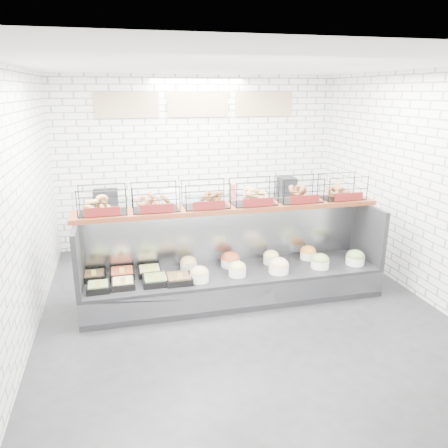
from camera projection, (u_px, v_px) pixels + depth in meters
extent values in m
plane|color=black|center=(239.00, 308.00, 5.73)|extent=(5.50, 5.50, 0.00)
cube|color=white|center=(199.00, 162.00, 7.84)|extent=(5.00, 0.02, 3.00)
cube|color=white|center=(19.00, 209.00, 4.72)|extent=(0.02, 5.50, 3.00)
cube|color=white|center=(419.00, 186.00, 5.86)|extent=(0.02, 5.50, 3.00)
cube|color=white|center=(242.00, 65.00, 4.85)|extent=(5.00, 5.50, 0.02)
cube|color=#C6B38A|center=(127.00, 105.00, 7.25)|extent=(1.05, 0.03, 0.42)
cube|color=#C6B38A|center=(198.00, 105.00, 7.52)|extent=(1.05, 0.03, 0.42)
cube|color=#C6B38A|center=(264.00, 104.00, 7.80)|extent=(1.05, 0.03, 0.42)
cube|color=black|center=(234.00, 284.00, 5.95)|extent=(4.00, 0.90, 0.40)
cube|color=#93969B|center=(243.00, 297.00, 5.54)|extent=(4.00, 0.03, 0.28)
cube|color=#93969B|center=(226.00, 233.00, 6.16)|extent=(4.00, 0.08, 0.80)
cube|color=black|center=(78.00, 256.00, 5.32)|extent=(0.06, 0.90, 0.80)
cube|color=black|center=(367.00, 232.00, 6.23)|extent=(0.06, 0.90, 0.80)
cube|color=black|center=(98.00, 288.00, 5.30)|extent=(0.27, 0.27, 0.08)
cube|color=olive|center=(98.00, 285.00, 5.29)|extent=(0.23, 0.23, 0.04)
cube|color=#DFC94D|center=(98.00, 284.00, 5.18)|extent=(0.06, 0.01, 0.08)
cube|color=black|center=(94.00, 276.00, 5.62)|extent=(0.27, 0.27, 0.08)
cube|color=brown|center=(94.00, 274.00, 5.61)|extent=(0.23, 0.23, 0.04)
cube|color=#DFC94D|center=(94.00, 273.00, 5.50)|extent=(0.06, 0.01, 0.08)
cube|color=black|center=(123.00, 284.00, 5.40)|extent=(0.28, 0.28, 0.08)
cube|color=#D2BE81|center=(123.00, 281.00, 5.39)|extent=(0.24, 0.24, 0.04)
cube|color=#DFC94D|center=(123.00, 281.00, 5.28)|extent=(0.06, 0.01, 0.08)
cube|color=black|center=(122.00, 274.00, 5.70)|extent=(0.32, 0.32, 0.08)
cube|color=#E75D31|center=(122.00, 271.00, 5.69)|extent=(0.27, 0.27, 0.04)
cube|color=#DFC94D|center=(122.00, 270.00, 5.57)|extent=(0.06, 0.01, 0.08)
cube|color=black|center=(156.00, 281.00, 5.49)|extent=(0.32, 0.32, 0.08)
cube|color=olive|center=(155.00, 278.00, 5.48)|extent=(0.27, 0.27, 0.04)
cube|color=#DFC94D|center=(156.00, 278.00, 5.36)|extent=(0.06, 0.01, 0.08)
cube|color=black|center=(150.00, 271.00, 5.77)|extent=(0.30, 0.30, 0.08)
cube|color=#D7CE6E|center=(150.00, 269.00, 5.76)|extent=(0.25, 0.25, 0.04)
cube|color=#DFC94D|center=(150.00, 268.00, 5.65)|extent=(0.06, 0.01, 0.08)
cube|color=black|center=(179.00, 279.00, 5.53)|extent=(0.33, 0.33, 0.08)
cube|color=brown|center=(178.00, 277.00, 5.52)|extent=(0.28, 0.28, 0.04)
cube|color=#DFC94D|center=(180.00, 276.00, 5.40)|extent=(0.06, 0.01, 0.08)
cylinder|color=white|center=(200.00, 277.00, 5.57)|extent=(0.24, 0.24, 0.11)
ellipsoid|color=tan|center=(199.00, 273.00, 5.55)|extent=(0.24, 0.24, 0.17)
cylinder|color=white|center=(189.00, 266.00, 5.91)|extent=(0.23, 0.23, 0.11)
ellipsoid|color=#DBB470|center=(188.00, 262.00, 5.89)|extent=(0.23, 0.23, 0.16)
cylinder|color=white|center=(237.00, 271.00, 5.73)|extent=(0.23, 0.23, 0.11)
ellipsoid|color=#CAC667|center=(237.00, 267.00, 5.72)|extent=(0.23, 0.23, 0.16)
cylinder|color=white|center=(230.00, 262.00, 6.04)|extent=(0.26, 0.26, 0.11)
ellipsoid|color=#C8542A|center=(230.00, 258.00, 6.02)|extent=(0.26, 0.26, 0.18)
cylinder|color=white|center=(279.00, 269.00, 5.82)|extent=(0.27, 0.27, 0.11)
ellipsoid|color=tan|center=(279.00, 264.00, 5.81)|extent=(0.26, 0.26, 0.18)
cylinder|color=white|center=(271.00, 259.00, 6.14)|extent=(0.22, 0.22, 0.11)
ellipsoid|color=#F9E27F|center=(271.00, 255.00, 6.12)|extent=(0.21, 0.21, 0.15)
cylinder|color=white|center=(320.00, 264.00, 5.99)|extent=(0.25, 0.25, 0.11)
ellipsoid|color=olive|center=(320.00, 260.00, 5.97)|extent=(0.24, 0.24, 0.17)
cylinder|color=white|center=(308.00, 255.00, 6.31)|extent=(0.23, 0.23, 0.11)
ellipsoid|color=orange|center=(308.00, 251.00, 6.29)|extent=(0.22, 0.22, 0.16)
cylinder|color=white|center=(355.00, 260.00, 6.11)|extent=(0.26, 0.26, 0.11)
ellipsoid|color=olive|center=(356.00, 256.00, 6.09)|extent=(0.25, 0.25, 0.18)
cube|color=#4F2011|center=(230.00, 207.00, 5.85)|extent=(4.10, 0.50, 0.06)
cube|color=black|center=(102.00, 200.00, 5.42)|extent=(0.60, 0.38, 0.34)
cube|color=#591110|center=(102.00, 212.00, 5.26)|extent=(0.42, 0.02, 0.11)
cube|color=black|center=(155.00, 197.00, 5.57)|extent=(0.60, 0.38, 0.34)
cube|color=#591110|center=(157.00, 209.00, 5.41)|extent=(0.42, 0.02, 0.11)
cube|color=black|center=(206.00, 194.00, 5.72)|extent=(0.60, 0.38, 0.34)
cube|color=#591110|center=(209.00, 205.00, 5.56)|extent=(0.42, 0.02, 0.11)
cube|color=black|center=(254.00, 192.00, 5.87)|extent=(0.60, 0.38, 0.34)
cube|color=#591110|center=(258.00, 202.00, 5.71)|extent=(0.42, 0.02, 0.11)
cube|color=black|center=(299.00, 189.00, 6.02)|extent=(0.60, 0.38, 0.34)
cube|color=#591110|center=(305.00, 199.00, 5.86)|extent=(0.42, 0.02, 0.11)
cube|color=black|center=(342.00, 187.00, 6.17)|extent=(0.60, 0.38, 0.34)
cube|color=#591110|center=(349.00, 197.00, 6.01)|extent=(0.42, 0.02, 0.11)
cube|color=#93969B|center=(203.00, 223.00, 7.85)|extent=(4.00, 0.60, 0.90)
cube|color=black|center=(106.00, 197.00, 7.33)|extent=(0.40, 0.30, 0.24)
cube|color=silver|center=(172.00, 195.00, 7.58)|extent=(0.35, 0.28, 0.18)
cylinder|color=#D04934|center=(233.00, 191.00, 7.83)|extent=(0.09, 0.09, 0.22)
cube|color=black|center=(287.00, 186.00, 8.05)|extent=(0.30, 0.30, 0.30)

